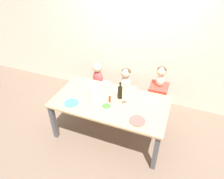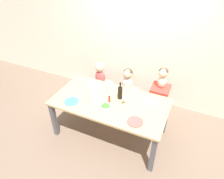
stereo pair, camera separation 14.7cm
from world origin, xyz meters
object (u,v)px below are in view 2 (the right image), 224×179
object	(u,v)px
dinner_plate_back_left	(94,84)
dinner_plate_back_right	(151,102)
person_child_left	(100,73)
dinner_plate_front_left	(71,101)
chair_far_center	(127,94)
wine_glass_near	(125,99)
chair_far_left	(101,87)
person_child_center	(127,79)
paper_towel_roll	(95,93)
chair_right_highchair	(160,95)
person_baby_right	(163,76)
dinner_plate_front_right	(135,122)
salad_bowl_large	(105,107)
wine_bottle	(120,92)

from	to	relation	value
dinner_plate_back_left	dinner_plate_back_right	size ratio (longest dim) A/B	1.00
person_child_left	dinner_plate_front_left	xyz separation A→B (m)	(-0.00, -1.00, -0.00)
chair_far_center	wine_glass_near	distance (m)	0.88
chair_far_left	dinner_plate_front_left	bearing A→B (deg)	-90.11
person_child_center	paper_towel_roll	distance (m)	0.82
chair_right_highchair	person_child_center	size ratio (longest dim) A/B	1.50
person_child_left	dinner_plate_front_left	distance (m)	1.00
chair_right_highchair	person_baby_right	size ratio (longest dim) A/B	1.96
dinner_plate_front_right	dinner_plate_front_left	bearing A→B (deg)	179.35
chair_far_left	chair_right_highchair	bearing A→B (deg)	0.00
dinner_plate_front_left	paper_towel_roll	bearing A→B (deg)	36.99
chair_right_highchair	salad_bowl_large	size ratio (longest dim) A/B	4.40
person_baby_right	salad_bowl_large	xyz separation A→B (m)	(-0.63, -0.94, -0.19)
person_child_center	person_child_left	bearing A→B (deg)	180.00
paper_towel_roll	dinner_plate_back_left	distance (m)	0.44
person_child_left	wine_glass_near	xyz separation A→B (m)	(0.80, -0.72, 0.11)
chair_right_highchair	dinner_plate_front_left	distance (m)	1.58
chair_far_center	dinner_plate_back_right	world-z (taller)	dinner_plate_back_right
salad_bowl_large	wine_bottle	bearing A→B (deg)	75.38
chair_far_center	dinner_plate_back_left	size ratio (longest dim) A/B	1.94
paper_towel_roll	dinner_plate_back_right	bearing A→B (deg)	18.21
dinner_plate_back_left	person_baby_right	bearing A→B (deg)	19.91
wine_bottle	dinner_plate_front_right	bearing A→B (deg)	-45.82
wine_bottle	wine_glass_near	size ratio (longest dim) A/B	1.89
person_baby_right	dinner_plate_back_left	distance (m)	1.23
person_baby_right	wine_glass_near	bearing A→B (deg)	-119.46
person_child_center	dinner_plate_back_right	bearing A→B (deg)	-39.80
dinner_plate_back_left	chair_far_center	bearing A→B (deg)	39.19
paper_towel_roll	dinner_plate_back_left	bearing A→B (deg)	121.84
dinner_plate_front_left	dinner_plate_back_right	distance (m)	1.27
wine_bottle	dinner_plate_front_right	world-z (taller)	wine_bottle
salad_bowl_large	dinner_plate_back_left	world-z (taller)	salad_bowl_large
person_child_center	wine_bottle	size ratio (longest dim) A/B	1.63
chair_far_left	dinner_plate_front_right	bearing A→B (deg)	-43.02
chair_right_highchair	dinner_plate_front_right	bearing A→B (deg)	-97.38
person_child_left	wine_bottle	distance (m)	0.90
wine_glass_near	chair_right_highchair	bearing A→B (deg)	60.46
salad_bowl_large	wine_glass_near	bearing A→B (deg)	44.52
paper_towel_roll	chair_far_center	bearing A→B (deg)	70.16
paper_towel_roll	dinner_plate_back_left	world-z (taller)	paper_towel_roll
person_child_left	wine_glass_near	world-z (taller)	person_child_left
wine_glass_near	dinner_plate_front_right	size ratio (longest dim) A/B	0.67
person_child_center	dinner_plate_front_left	xyz separation A→B (m)	(-0.58, -1.00, -0.00)
chair_far_center	dinner_plate_front_right	world-z (taller)	dinner_plate_front_right
person_child_center	wine_glass_near	distance (m)	0.76
salad_bowl_large	dinner_plate_back_left	size ratio (longest dim) A/B	0.71
dinner_plate_back_right	dinner_plate_front_right	xyz separation A→B (m)	(-0.08, -0.52, 0.00)
person_child_center	wine_glass_near	xyz separation A→B (m)	(0.23, -0.72, 0.11)
person_baby_right	dinner_plate_back_right	distance (m)	0.54
chair_right_highchair	wine_glass_near	xyz separation A→B (m)	(-0.41, -0.72, 0.28)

